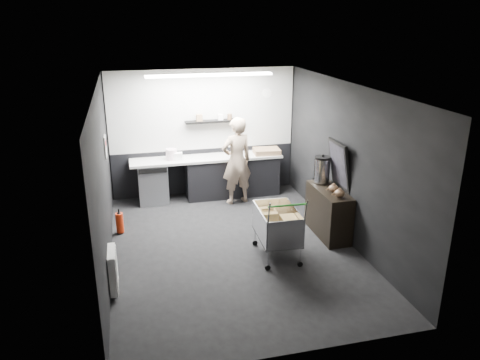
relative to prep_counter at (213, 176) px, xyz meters
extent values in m
plane|color=black|center=(-0.14, -2.42, -0.46)|extent=(5.50, 5.50, 0.00)
plane|color=silver|center=(-0.14, -2.42, 2.24)|extent=(5.50, 5.50, 0.00)
plane|color=black|center=(-0.14, 0.33, 0.89)|extent=(5.50, 0.00, 5.50)
plane|color=black|center=(-0.14, -5.17, 0.89)|extent=(5.50, 0.00, 5.50)
plane|color=black|center=(-2.14, -2.42, 0.89)|extent=(0.00, 5.50, 5.50)
plane|color=black|center=(1.86, -2.42, 0.89)|extent=(0.00, 5.50, 5.50)
cube|color=silver|center=(-0.14, 0.31, 1.39)|extent=(3.95, 0.02, 1.70)
cube|color=black|center=(-0.14, 0.31, 0.04)|extent=(3.95, 0.02, 1.00)
cube|color=black|center=(0.06, 0.20, 1.16)|extent=(1.20, 0.22, 0.04)
cylinder|color=white|center=(1.26, 0.30, 1.69)|extent=(0.20, 0.03, 0.20)
cube|color=silver|center=(-2.12, -1.12, 1.09)|extent=(0.02, 0.30, 0.40)
cube|color=red|center=(-2.11, -1.12, 1.16)|extent=(0.02, 0.22, 0.10)
cube|color=white|center=(-2.08, -3.32, -0.11)|extent=(0.10, 0.50, 0.60)
cube|color=white|center=(-0.14, -0.57, 2.21)|extent=(2.40, 0.20, 0.04)
cube|color=black|center=(0.41, 0.00, -0.03)|extent=(2.00, 0.56, 0.85)
cube|color=silver|center=(-0.14, 0.00, 0.42)|extent=(3.20, 0.60, 0.05)
cube|color=#9EA0A5|center=(-1.29, 0.00, -0.03)|extent=(0.60, 0.58, 0.85)
cube|color=black|center=(-1.29, -0.30, 0.32)|extent=(0.56, 0.02, 0.10)
imported|color=beige|center=(0.41, -0.45, 0.45)|extent=(0.75, 0.58, 1.82)
cube|color=silver|center=(0.50, -2.86, -0.12)|extent=(0.64, 0.96, 0.02)
cube|color=silver|center=(0.21, -2.86, 0.12)|extent=(0.06, 0.93, 0.49)
cube|color=silver|center=(0.79, -2.86, 0.12)|extent=(0.06, 0.93, 0.49)
cube|color=silver|center=(0.50, -3.32, 0.12)|extent=(0.60, 0.04, 0.49)
cube|color=silver|center=(0.50, -2.41, 0.12)|extent=(0.60, 0.04, 0.49)
cylinder|color=silver|center=(0.24, -3.29, -0.27)|extent=(0.02, 0.02, 0.33)
cylinder|color=silver|center=(0.76, -3.29, -0.27)|extent=(0.02, 0.02, 0.33)
cylinder|color=silver|center=(0.24, -2.44, -0.27)|extent=(0.02, 0.02, 0.33)
cylinder|color=silver|center=(0.76, -2.44, -0.27)|extent=(0.02, 0.02, 0.33)
cylinder|color=#258929|center=(0.50, -3.38, 0.64)|extent=(0.60, 0.06, 0.03)
cube|color=olive|center=(0.37, -2.75, 0.10)|extent=(0.28, 0.34, 0.42)
cube|color=olive|center=(0.65, -3.00, 0.08)|extent=(0.25, 0.32, 0.37)
cylinder|color=black|center=(0.24, -3.29, -0.41)|extent=(0.09, 0.03, 0.09)
cylinder|color=black|center=(0.24, -2.44, -0.41)|extent=(0.09, 0.03, 0.09)
cylinder|color=black|center=(0.76, -3.29, -0.41)|extent=(0.09, 0.03, 0.09)
cylinder|color=black|center=(0.76, -2.44, -0.41)|extent=(0.09, 0.03, 0.09)
cube|color=black|center=(1.63, -2.33, -0.03)|extent=(0.43, 1.14, 0.85)
cylinder|color=silver|center=(1.63, -1.95, 0.63)|extent=(0.28, 0.28, 0.44)
cylinder|color=black|center=(1.63, -1.95, 0.87)|extent=(0.28, 0.28, 0.04)
sphere|color=black|center=(1.63, -1.95, 0.91)|extent=(0.05, 0.05, 0.05)
ellipsoid|color=brown|center=(1.63, -2.47, 0.47)|extent=(0.17, 0.17, 0.14)
ellipsoid|color=brown|center=(1.63, -2.71, 0.47)|extent=(0.17, 0.17, 0.14)
cube|color=black|center=(1.80, -2.28, 0.82)|extent=(0.20, 0.66, 0.85)
cube|color=black|center=(1.78, -2.28, 0.82)|extent=(0.14, 0.57, 0.73)
cylinder|color=red|center=(-1.99, -1.39, -0.25)|extent=(0.14, 0.14, 0.36)
cone|color=black|center=(-1.99, -1.39, -0.05)|extent=(0.09, 0.09, 0.05)
cylinder|color=black|center=(-1.99, -1.39, -0.01)|extent=(0.03, 0.03, 0.05)
cube|color=#926F4E|center=(1.17, -0.05, 0.50)|extent=(0.58, 0.46, 0.11)
cylinder|color=#F6D5DC|center=(-0.87, 0.00, 0.56)|extent=(0.23, 0.23, 0.23)
cube|color=white|center=(-0.74, -0.05, 0.52)|extent=(0.19, 0.15, 0.15)
camera|label=1|loc=(-1.72, -9.36, 3.27)|focal=35.00mm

